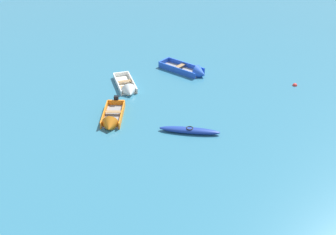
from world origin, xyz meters
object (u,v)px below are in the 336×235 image
rowboat_blue_back_row_right (192,71)px  mooring_buoy_midfield (295,86)px  rowboat_orange_near_left (111,120)px  rowboat_white_far_left (128,89)px  kayak_deep_blue_far_right (190,130)px

rowboat_blue_back_row_right → mooring_buoy_midfield: (6.22, -3.48, -0.19)m
rowboat_orange_near_left → rowboat_white_far_left: bearing=67.8°
rowboat_orange_near_left → mooring_buoy_midfield: 12.82m
rowboat_orange_near_left → rowboat_white_far_left: (1.57, 3.85, -0.03)m
kayak_deep_blue_far_right → mooring_buoy_midfield: size_ratio=10.28×
rowboat_white_far_left → mooring_buoy_midfield: (11.10, -1.89, -0.16)m
rowboat_blue_back_row_right → mooring_buoy_midfield: 7.13m
rowboat_white_far_left → rowboat_orange_near_left: bearing=-112.2°
rowboat_orange_near_left → rowboat_blue_back_row_right: size_ratio=0.93×
mooring_buoy_midfield → kayak_deep_blue_far_right: bearing=-154.8°
rowboat_blue_back_row_right → kayak_deep_blue_far_right: bearing=-107.5°
rowboat_white_far_left → mooring_buoy_midfield: size_ratio=10.37×
rowboat_orange_near_left → kayak_deep_blue_far_right: rowboat_orange_near_left is taller
kayak_deep_blue_far_right → mooring_buoy_midfield: bearing=25.2°
mooring_buoy_midfield → rowboat_white_far_left: bearing=170.3°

